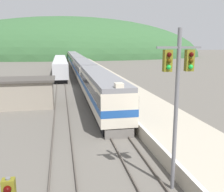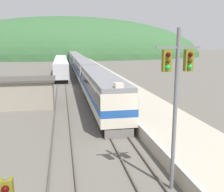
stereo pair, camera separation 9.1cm
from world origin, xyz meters
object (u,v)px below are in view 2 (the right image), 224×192
(express_train_lead_car, at_px, (100,89))
(siding_train, at_px, (61,66))
(carriage_third, at_px, (77,62))
(carriage_fourth, at_px, (74,58))
(carriage_second, at_px, (84,70))
(signal_mast_main, at_px, (176,87))
(carriage_fifth, at_px, (71,55))

(express_train_lead_car, bearing_deg, siding_train, 97.03)
(carriage_third, relative_size, carriage_fourth, 1.00)
(carriage_second, relative_size, signal_mast_main, 2.58)
(carriage_third, height_order, carriage_fourth, same)
(carriage_third, relative_size, signal_mast_main, 2.58)
(express_train_lead_car, distance_m, siding_train, 36.55)
(siding_train, bearing_deg, carriage_fourth, 81.39)
(carriage_fifth, bearing_deg, signal_mast_main, -89.39)
(carriage_second, xyz_separation_m, carriage_third, (0.00, 21.82, 0.00))
(carriage_fourth, bearing_deg, carriage_second, -90.00)
(carriage_second, distance_m, carriage_fourth, 43.65)
(carriage_second, xyz_separation_m, carriage_fourth, (0.00, 43.65, 0.00))
(carriage_third, relative_size, carriage_fifth, 1.00)
(express_train_lead_car, height_order, siding_train, express_train_lead_car)
(carriage_fourth, bearing_deg, signal_mast_main, -89.23)
(carriage_third, distance_m, signal_mast_main, 61.86)
(carriage_second, bearing_deg, carriage_fourth, 90.00)
(carriage_second, bearing_deg, siding_train, 107.57)
(carriage_fifth, bearing_deg, carriage_third, -90.00)
(carriage_fifth, xyz_separation_m, siding_train, (-4.47, -51.36, -0.30))
(express_train_lead_car, relative_size, signal_mast_main, 2.60)
(express_train_lead_car, bearing_deg, carriage_fourth, 90.00)
(siding_train, bearing_deg, signal_mast_main, -84.10)
(carriage_fourth, xyz_separation_m, carriage_fifth, (0.00, 21.82, 0.00))
(express_train_lead_car, bearing_deg, signal_mast_main, -86.41)
(carriage_third, bearing_deg, signal_mast_main, -88.96)
(carriage_second, xyz_separation_m, carriage_fifth, (0.00, 65.47, 0.00))
(carriage_fifth, bearing_deg, siding_train, -94.97)
(siding_train, bearing_deg, express_train_lead_car, -82.97)
(carriage_second, bearing_deg, carriage_fifth, 90.00)
(express_train_lead_car, distance_m, carriage_third, 43.98)
(carriage_second, height_order, signal_mast_main, signal_mast_main)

